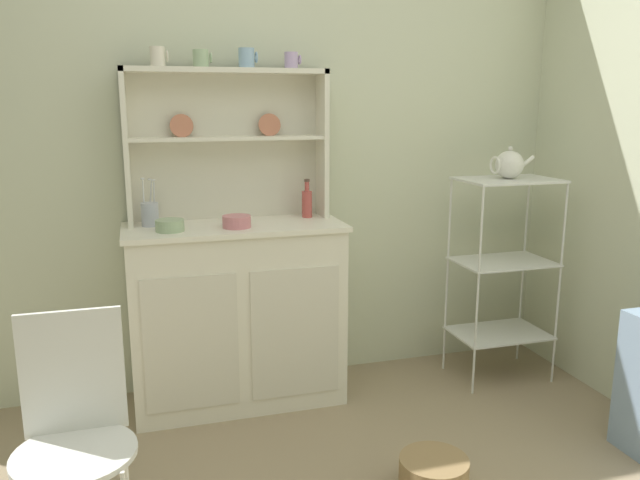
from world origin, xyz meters
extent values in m
cube|color=beige|center=(0.00, 1.62, 1.25)|extent=(3.84, 0.05, 2.50)
cube|color=silver|center=(-0.19, 1.37, 0.45)|extent=(1.00, 0.42, 0.90)
cube|color=beige|center=(-0.43, 1.16, 0.40)|extent=(0.42, 0.01, 0.63)
cube|color=beige|center=(0.05, 1.16, 0.40)|extent=(0.42, 0.01, 0.63)
cube|color=white|center=(-0.19, 1.37, 0.88)|extent=(1.03, 0.45, 0.02)
cube|color=silver|center=(-0.19, 1.57, 1.26)|extent=(0.96, 0.02, 0.72)
cube|color=silver|center=(-0.66, 1.49, 1.26)|extent=(0.02, 0.18, 0.72)
cube|color=silver|center=(0.28, 1.49, 1.26)|extent=(0.02, 0.18, 0.72)
cube|color=silver|center=(-0.19, 1.49, 1.29)|extent=(0.92, 0.16, 0.02)
cube|color=silver|center=(-0.19, 1.49, 1.61)|extent=(0.96, 0.18, 0.02)
cylinder|color=#C67556|center=(-0.40, 1.53, 1.35)|extent=(0.11, 0.03, 0.11)
cylinder|color=#C67556|center=(0.02, 1.53, 1.35)|extent=(0.11, 0.03, 0.11)
cylinder|color=silver|center=(0.97, 1.09, 0.54)|extent=(0.01, 0.01, 1.08)
cylinder|color=silver|center=(1.44, 1.09, 0.54)|extent=(0.01, 0.01, 1.08)
cylinder|color=silver|center=(0.97, 1.41, 0.54)|extent=(0.01, 0.01, 1.08)
cylinder|color=silver|center=(1.44, 1.41, 0.54)|extent=(0.01, 0.01, 1.08)
cube|color=silver|center=(1.21, 1.25, 1.07)|extent=(0.50, 0.34, 0.01)
cube|color=silver|center=(1.21, 1.25, 0.64)|extent=(0.50, 0.34, 0.01)
cube|color=silver|center=(1.21, 1.25, 0.24)|extent=(0.50, 0.34, 0.01)
cylinder|color=white|center=(-0.85, 0.26, 0.45)|extent=(0.36, 0.36, 0.02)
cube|color=white|center=(-0.85, 0.39, 0.65)|extent=(0.31, 0.02, 0.40)
cylinder|color=#93754C|center=(0.40, 0.39, 0.07)|extent=(0.27, 0.27, 0.14)
cylinder|color=silver|center=(-0.50, 1.49, 1.66)|extent=(0.07, 0.07, 0.09)
torus|color=silver|center=(-0.45, 1.49, 1.67)|extent=(0.01, 0.05, 0.05)
cylinder|color=#9EB78E|center=(-0.30, 1.49, 1.66)|extent=(0.07, 0.07, 0.08)
torus|color=#9EB78E|center=(-0.26, 1.49, 1.66)|extent=(0.01, 0.05, 0.05)
cylinder|color=#8EB2D1|center=(-0.09, 1.49, 1.67)|extent=(0.07, 0.07, 0.09)
torus|color=#8EB2D1|center=(-0.04, 1.49, 1.67)|extent=(0.01, 0.05, 0.05)
cylinder|color=#B79ECC|center=(0.13, 1.49, 1.66)|extent=(0.07, 0.07, 0.08)
torus|color=#B79ECC|center=(0.17, 1.49, 1.66)|extent=(0.01, 0.05, 0.05)
cylinder|color=#9EB78E|center=(-0.49, 1.29, 0.92)|extent=(0.13, 0.13, 0.05)
cylinder|color=#D17A84|center=(-0.19, 1.29, 0.92)|extent=(0.13, 0.13, 0.06)
cylinder|color=#B74C47|center=(0.19, 1.45, 0.96)|extent=(0.05, 0.05, 0.13)
cylinder|color=#B74C47|center=(0.19, 1.45, 1.05)|extent=(0.02, 0.02, 0.05)
cylinder|color=#4C382D|center=(0.19, 1.45, 1.08)|extent=(0.03, 0.03, 0.01)
cylinder|color=#B2B7C6|center=(-0.57, 1.45, 0.95)|extent=(0.08, 0.08, 0.11)
cylinder|color=silver|center=(-0.55, 1.45, 1.02)|extent=(0.01, 0.03, 0.16)
ellipsoid|color=silver|center=(-0.55, 1.45, 1.11)|extent=(0.02, 0.01, 0.01)
cylinder|color=silver|center=(-0.56, 1.47, 1.02)|extent=(0.03, 0.01, 0.17)
ellipsoid|color=silver|center=(-0.56, 1.47, 1.11)|extent=(0.02, 0.01, 0.01)
cylinder|color=silver|center=(-0.60, 1.45, 1.03)|extent=(0.01, 0.03, 0.17)
ellipsoid|color=silver|center=(-0.60, 1.45, 1.12)|extent=(0.02, 0.01, 0.01)
sphere|color=white|center=(1.21, 1.25, 1.15)|extent=(0.14, 0.14, 0.14)
sphere|color=silver|center=(1.21, 1.25, 1.23)|extent=(0.02, 0.02, 0.02)
cylinder|color=white|center=(1.31, 1.25, 1.16)|extent=(0.09, 0.02, 0.07)
torus|color=white|center=(1.12, 1.25, 1.15)|extent=(0.01, 0.09, 0.09)
camera|label=1|loc=(-0.64, -1.55, 1.46)|focal=35.35mm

